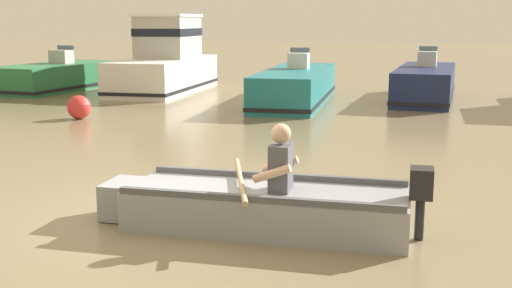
% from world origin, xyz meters
% --- Properties ---
extents(ground_plane, '(120.00, 120.00, 0.00)m').
position_xyz_m(ground_plane, '(0.00, 0.00, 0.00)').
color(ground_plane, '#7A6B4C').
extents(rowboat_with_person, '(3.71, 1.93, 1.19)m').
position_xyz_m(rowboat_with_person, '(1.11, -0.20, 0.25)').
color(rowboat_with_person, gray).
rests_on(rowboat_with_person, ground).
extents(moored_boat_green, '(2.58, 4.77, 1.44)m').
position_xyz_m(moored_boat_green, '(-8.59, 12.15, 0.41)').
color(moored_boat_green, '#287042').
rests_on(moored_boat_green, ground).
extents(moored_boat_white, '(2.09, 5.21, 2.47)m').
position_xyz_m(moored_boat_white, '(-4.94, 12.66, 0.91)').
color(moored_boat_white, white).
rests_on(moored_boat_white, ground).
extents(moored_boat_teal, '(1.71, 5.85, 1.51)m').
position_xyz_m(moored_boat_teal, '(-0.32, 10.72, 0.44)').
color(moored_boat_teal, '#1E727A').
rests_on(moored_boat_teal, ground).
extents(moored_boat_navy, '(2.01, 5.18, 1.52)m').
position_xyz_m(moored_boat_navy, '(3.23, 12.20, 0.45)').
color(moored_boat_navy, '#19234C').
rests_on(moored_boat_navy, ground).
extents(mooring_buoy, '(0.55, 0.55, 0.55)m').
position_xyz_m(mooring_buoy, '(-4.78, 6.60, 0.28)').
color(mooring_buoy, red).
rests_on(mooring_buoy, ground).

